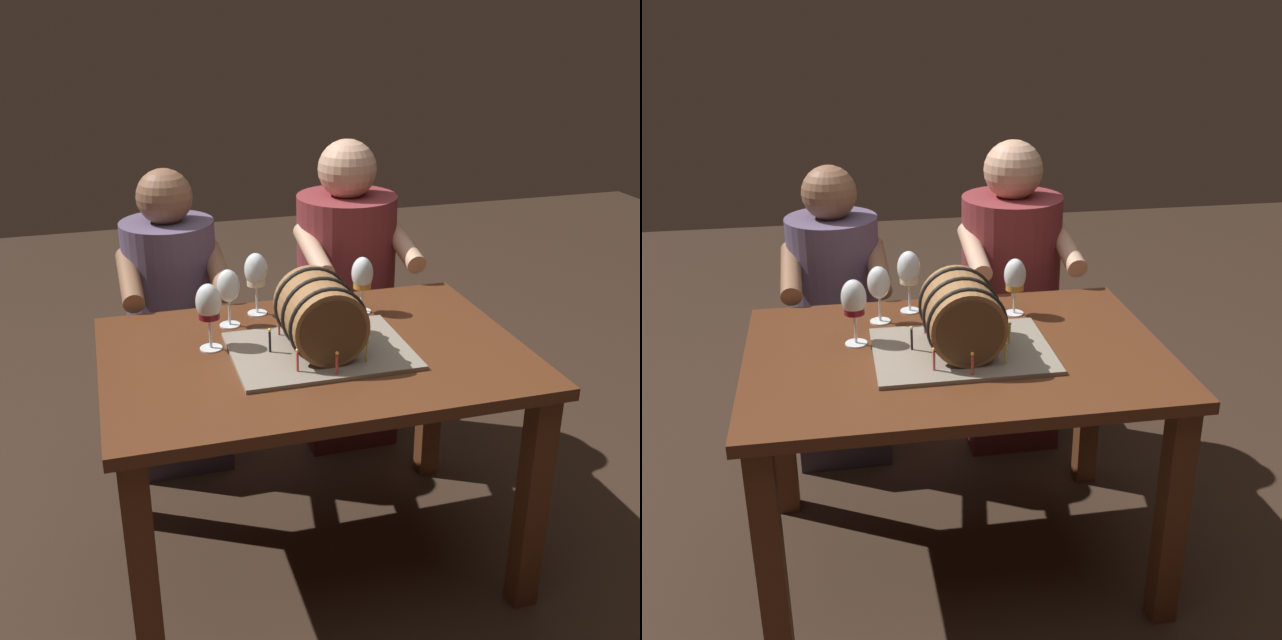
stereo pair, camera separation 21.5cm
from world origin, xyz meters
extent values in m
plane|color=#332319|center=(0.00, 0.00, 0.00)|extent=(8.00, 8.00, 0.00)
cube|color=#562D19|center=(0.00, 0.00, 0.71)|extent=(1.19, 0.83, 0.03)
cube|color=#562D19|center=(-0.53, -0.35, 0.35)|extent=(0.07, 0.07, 0.69)
cube|color=#562D19|center=(0.53, -0.35, 0.35)|extent=(0.07, 0.07, 0.69)
cube|color=#562D19|center=(-0.53, 0.35, 0.35)|extent=(0.07, 0.07, 0.69)
cube|color=#562D19|center=(0.53, 0.35, 0.35)|extent=(0.07, 0.07, 0.69)
cube|color=gray|center=(0.01, -0.02, 0.73)|extent=(0.50, 0.38, 0.01)
cylinder|color=olive|center=(0.01, -0.02, 0.84)|extent=(0.21, 0.25, 0.21)
cylinder|color=brown|center=(0.01, -0.15, 0.84)|extent=(0.18, 0.00, 0.18)
cylinder|color=brown|center=(0.01, 0.11, 0.84)|extent=(0.18, 0.00, 0.18)
torus|color=black|center=(0.01, -0.10, 0.84)|extent=(0.22, 0.01, 0.22)
torus|color=black|center=(0.01, -0.02, 0.84)|extent=(0.22, 0.01, 0.22)
torus|color=black|center=(0.01, 0.07, 0.84)|extent=(0.22, 0.01, 0.22)
cylinder|color=#EAD666|center=(0.15, -0.01, 0.77)|extent=(0.01, 0.01, 0.05)
sphere|color=#F9C64C|center=(0.15, -0.01, 0.80)|extent=(0.01, 0.01, 0.01)
cylinder|color=#D64C47|center=(0.11, 0.10, 0.77)|extent=(0.01, 0.01, 0.06)
sphere|color=#F9C64C|center=(0.11, 0.10, 0.80)|extent=(0.01, 0.01, 0.01)
cylinder|color=silver|center=(0.01, 0.14, 0.77)|extent=(0.01, 0.01, 0.05)
sphere|color=#F9C64C|center=(0.01, 0.14, 0.80)|extent=(0.01, 0.01, 0.01)
cylinder|color=#D64C47|center=(-0.08, 0.11, 0.76)|extent=(0.01, 0.01, 0.05)
sphere|color=#F9C64C|center=(-0.08, 0.11, 0.79)|extent=(0.01, 0.01, 0.01)
cylinder|color=black|center=(-0.13, 0.00, 0.77)|extent=(0.01, 0.01, 0.06)
sphere|color=#F9C64C|center=(-0.13, 0.00, 0.81)|extent=(0.01, 0.01, 0.01)
cylinder|color=#D64C47|center=(-0.08, -0.14, 0.77)|extent=(0.01, 0.01, 0.05)
sphere|color=#F9C64C|center=(-0.08, -0.14, 0.80)|extent=(0.01, 0.01, 0.01)
cylinder|color=#D64C47|center=(0.01, -0.18, 0.77)|extent=(0.01, 0.01, 0.05)
sphere|color=#F9C64C|center=(0.01, -0.18, 0.80)|extent=(0.01, 0.01, 0.01)
cylinder|color=#EAD666|center=(0.11, -0.14, 0.77)|extent=(0.01, 0.01, 0.05)
sphere|color=#F9C64C|center=(0.11, -0.14, 0.80)|extent=(0.01, 0.01, 0.01)
cylinder|color=white|center=(0.22, 0.24, 0.73)|extent=(0.06, 0.06, 0.00)
cylinder|color=white|center=(0.22, 0.24, 0.77)|extent=(0.01, 0.01, 0.07)
ellipsoid|color=white|center=(0.22, 0.24, 0.86)|extent=(0.07, 0.07, 0.11)
cylinder|color=#C6842D|center=(0.22, 0.24, 0.83)|extent=(0.06, 0.06, 0.04)
cylinder|color=white|center=(-0.20, 0.24, 0.73)|extent=(0.06, 0.06, 0.00)
cylinder|color=white|center=(-0.20, 0.24, 0.77)|extent=(0.01, 0.01, 0.07)
ellipsoid|color=white|center=(-0.20, 0.24, 0.86)|extent=(0.07, 0.07, 0.10)
cylinder|color=white|center=(-0.10, 0.31, 0.73)|extent=(0.06, 0.06, 0.00)
cylinder|color=white|center=(-0.10, 0.31, 0.78)|extent=(0.01, 0.01, 0.09)
ellipsoid|color=white|center=(-0.10, 0.31, 0.87)|extent=(0.07, 0.07, 0.11)
cylinder|color=beige|center=(-0.10, 0.31, 0.85)|extent=(0.06, 0.06, 0.05)
cylinder|color=white|center=(-0.28, 0.09, 0.73)|extent=(0.06, 0.06, 0.00)
cylinder|color=white|center=(-0.28, 0.09, 0.77)|extent=(0.01, 0.01, 0.09)
ellipsoid|color=white|center=(-0.28, 0.09, 0.87)|extent=(0.07, 0.07, 0.11)
cylinder|color=maroon|center=(-0.28, 0.09, 0.84)|extent=(0.06, 0.06, 0.05)
cube|color=#372D40|center=(-0.33, 0.71, 0.23)|extent=(0.34, 0.32, 0.45)
cylinder|color=#5B4C6B|center=(-0.33, 0.71, 0.69)|extent=(0.33, 0.33, 0.49)
sphere|color=brown|center=(-0.33, 0.71, 1.02)|extent=(0.19, 0.19, 0.19)
cylinder|color=brown|center=(-0.18, 0.58, 0.79)|extent=(0.07, 0.31, 0.14)
cylinder|color=brown|center=(-0.47, 0.58, 0.79)|extent=(0.07, 0.31, 0.14)
cube|color=#4C1B1E|center=(0.33, 0.71, 0.23)|extent=(0.34, 0.32, 0.45)
cylinder|color=maroon|center=(0.33, 0.71, 0.72)|extent=(0.37, 0.37, 0.53)
sphere|color=tan|center=(0.33, 0.71, 1.08)|extent=(0.21, 0.21, 0.21)
cylinder|color=tan|center=(0.49, 0.58, 0.83)|extent=(0.07, 0.31, 0.14)
cylinder|color=tan|center=(0.16, 0.58, 0.83)|extent=(0.07, 0.31, 0.14)
camera|label=1|loc=(-0.54, -1.92, 1.66)|focal=43.62mm
camera|label=2|loc=(-0.33, -1.97, 1.66)|focal=43.62mm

